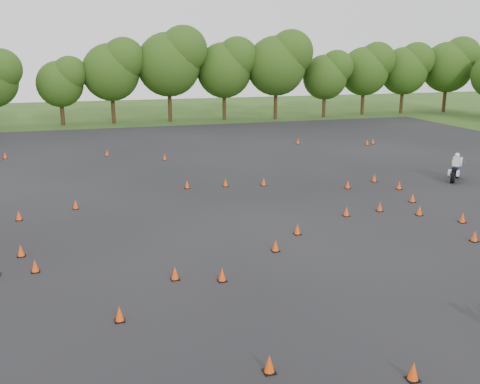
% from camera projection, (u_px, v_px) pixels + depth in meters
% --- Properties ---
extents(ground, '(140.00, 140.00, 0.00)m').
position_uv_depth(ground, '(268.00, 244.00, 21.93)').
color(ground, '#2D5119').
rests_on(ground, ground).
extents(asphalt_pad, '(62.00, 62.00, 0.00)m').
position_uv_depth(asphalt_pad, '(229.00, 205.00, 27.48)').
color(asphalt_pad, black).
rests_on(asphalt_pad, ground).
extents(treeline, '(86.84, 32.29, 10.90)m').
position_uv_depth(treeline, '(167.00, 83.00, 54.04)').
color(treeline, '#294714').
rests_on(treeline, ground).
extents(traffic_cones, '(36.16, 32.69, 0.45)m').
position_uv_depth(traffic_cones, '(233.00, 208.00, 26.23)').
color(traffic_cones, '#FF490A').
rests_on(traffic_cones, asphalt_pad).
extents(rider_white, '(2.14, 2.03, 1.74)m').
position_uv_depth(rider_white, '(456.00, 167.00, 32.49)').
color(rider_white, beige).
rests_on(rider_white, ground).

